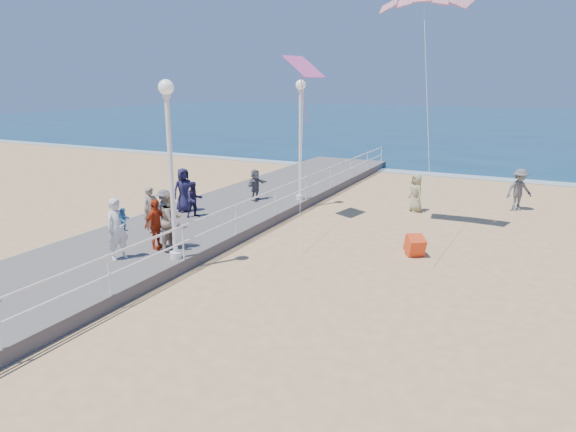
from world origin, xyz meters
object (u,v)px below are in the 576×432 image
at_px(spectator_3, 156,224).
at_px(spectator_6, 151,210).
at_px(lamp_post_far, 300,128).
at_px(spectator_1, 172,221).
at_px(spectator_7, 194,199).
at_px(beach_walker_c, 416,193).
at_px(toddler_held, 124,220).
at_px(spectator_5, 255,185).
at_px(lamp_post_mid, 170,152).
at_px(spectator_2, 165,209).
at_px(spectator_4, 184,190).
at_px(woman_holding_toddler, 118,229).
at_px(box_kite, 415,247).
at_px(beach_walker_a, 519,190).

height_order(spectator_3, spectator_6, spectator_6).
height_order(lamp_post_far, spectator_1, lamp_post_far).
distance_m(spectator_7, beach_walker_c, 9.74).
bearing_deg(toddler_held, spectator_5, 20.76).
relative_size(spectator_1, beach_walker_c, 1.11).
height_order(lamp_post_mid, spectator_5, lamp_post_mid).
bearing_deg(spectator_1, spectator_2, 38.62).
bearing_deg(spectator_4, spectator_5, 3.99).
bearing_deg(woman_holding_toddler, lamp_post_far, 9.29).
xyz_separation_m(spectator_1, spectator_4, (-2.72, 4.14, -0.04)).
distance_m(beach_walker_c, box_kite, 6.24).
bearing_deg(spectator_4, spectator_1, -116.06).
distance_m(spectator_5, beach_walker_c, 7.20).
distance_m(spectator_3, beach_walker_a, 16.05).
distance_m(spectator_6, beach_walker_a, 15.97).
relative_size(toddler_held, spectator_2, 0.50).
bearing_deg(spectator_1, toddler_held, 145.18).
xyz_separation_m(woman_holding_toddler, spectator_5, (-0.27, 8.81, -0.24)).
distance_m(spectator_4, spectator_5, 3.55).
bearing_deg(spectator_1, box_kite, -67.17).
xyz_separation_m(spectator_3, spectator_4, (-2.21, 4.35, 0.09)).
height_order(toddler_held, spectator_1, spectator_1).
bearing_deg(spectator_5, lamp_post_mid, -159.46).
xyz_separation_m(spectator_3, spectator_5, (-0.62, 7.52, -0.12)).
bearing_deg(spectator_7, woman_holding_toddler, -138.04).
xyz_separation_m(spectator_1, spectator_7, (-1.81, 3.62, -0.23)).
bearing_deg(box_kite, spectator_6, 162.73).
bearing_deg(lamp_post_far, spectator_5, -150.66).
relative_size(spectator_4, box_kite, 3.03).
bearing_deg(spectator_5, spectator_3, -167.20).
relative_size(spectator_4, beach_walker_c, 1.07).
bearing_deg(woman_holding_toddler, spectator_4, 36.21).
bearing_deg(beach_walker_c, spectator_4, -95.66).
xyz_separation_m(toddler_held, spectator_1, (0.72, 1.35, -0.27)).
relative_size(lamp_post_mid, lamp_post_far, 1.00).
relative_size(toddler_held, spectator_5, 0.53).
bearing_deg(lamp_post_mid, spectator_7, 119.61).
relative_size(toddler_held, spectator_6, 0.44).
xyz_separation_m(spectator_2, beach_walker_a, (11.36, 10.52, -0.19)).
bearing_deg(spectator_2, spectator_6, -179.79).
bearing_deg(toddler_held, box_kite, -37.34).
bearing_deg(beach_walker_c, woman_holding_toddler, -70.10).
xyz_separation_m(spectator_6, box_kite, (8.76, 2.79, -0.94)).
bearing_deg(lamp_post_mid, beach_walker_c, 65.31).
bearing_deg(woman_holding_toddler, spectator_2, 32.95).
distance_m(spectator_1, spectator_5, 7.40).
bearing_deg(lamp_post_far, beach_walker_c, 18.91).
height_order(woman_holding_toddler, spectator_5, woman_holding_toddler).
bearing_deg(toddler_held, spectator_2, 36.23).
xyz_separation_m(spectator_4, beach_walker_c, (8.27, 5.85, -0.46)).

